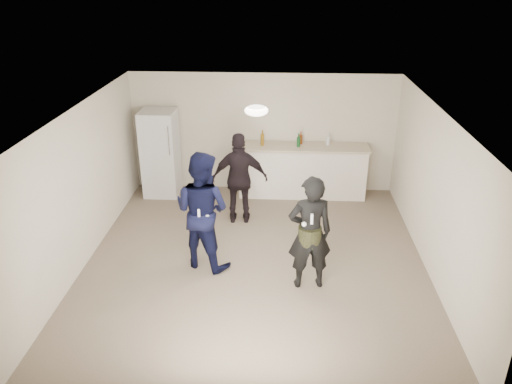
# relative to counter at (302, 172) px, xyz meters

# --- Properties ---
(floor) EXTENTS (6.00, 6.00, 0.00)m
(floor) POSITION_rel_counter_xyz_m (-0.83, -2.67, -0.53)
(floor) COLOR #6B5B4C
(floor) RESTS_ON ground
(ceiling) EXTENTS (6.00, 6.00, 0.00)m
(ceiling) POSITION_rel_counter_xyz_m (-0.83, -2.67, 1.98)
(ceiling) COLOR silver
(ceiling) RESTS_ON wall_back
(wall_back) EXTENTS (6.00, 0.00, 6.00)m
(wall_back) POSITION_rel_counter_xyz_m (-0.83, 0.33, 0.72)
(wall_back) COLOR beige
(wall_back) RESTS_ON floor
(wall_front) EXTENTS (6.00, 0.00, 6.00)m
(wall_front) POSITION_rel_counter_xyz_m (-0.83, -5.67, 0.72)
(wall_front) COLOR beige
(wall_front) RESTS_ON floor
(wall_left) EXTENTS (0.00, 6.00, 6.00)m
(wall_left) POSITION_rel_counter_xyz_m (-3.58, -2.67, 0.72)
(wall_left) COLOR beige
(wall_left) RESTS_ON floor
(wall_right) EXTENTS (0.00, 6.00, 6.00)m
(wall_right) POSITION_rel_counter_xyz_m (1.92, -2.67, 0.72)
(wall_right) COLOR beige
(wall_right) RESTS_ON floor
(counter) EXTENTS (2.60, 0.56, 1.05)m
(counter) POSITION_rel_counter_xyz_m (0.00, 0.00, 0.00)
(counter) COLOR white
(counter) RESTS_ON floor
(counter_top) EXTENTS (2.68, 0.64, 0.04)m
(counter_top) POSITION_rel_counter_xyz_m (0.00, 0.00, 0.55)
(counter_top) COLOR beige
(counter_top) RESTS_ON counter
(fridge) EXTENTS (0.70, 0.70, 1.80)m
(fridge) POSITION_rel_counter_xyz_m (-2.95, -0.07, 0.38)
(fridge) COLOR silver
(fridge) RESTS_ON floor
(fridge_handle) EXTENTS (0.02, 0.02, 0.60)m
(fridge_handle) POSITION_rel_counter_xyz_m (-2.67, -0.44, 0.78)
(fridge_handle) COLOR silver
(fridge_handle) RESTS_ON fridge
(ceiling_dome) EXTENTS (0.36, 0.36, 0.16)m
(ceiling_dome) POSITION_rel_counter_xyz_m (-0.83, -2.37, 1.93)
(ceiling_dome) COLOR white
(ceiling_dome) RESTS_ON ceiling
(shaker) EXTENTS (0.08, 0.08, 0.17)m
(shaker) POSITION_rel_counter_xyz_m (-0.84, 0.11, 0.65)
(shaker) COLOR silver
(shaker) RESTS_ON counter_top
(man) EXTENTS (1.15, 1.05, 1.92)m
(man) POSITION_rel_counter_xyz_m (-1.65, -2.79, 0.44)
(man) COLOR #0E133E
(man) RESTS_ON floor
(woman) EXTENTS (0.71, 0.52, 1.78)m
(woman) POSITION_rel_counter_xyz_m (0.00, -3.30, 0.37)
(woman) COLOR black
(woman) RESTS_ON floor
(camo_shorts) EXTENTS (0.34, 0.34, 0.28)m
(camo_shorts) POSITION_rel_counter_xyz_m (0.00, -3.30, 0.32)
(camo_shorts) COLOR #303518
(camo_shorts) RESTS_ON woman
(spectator) EXTENTS (1.03, 0.47, 1.73)m
(spectator) POSITION_rel_counter_xyz_m (-1.19, -1.27, 0.34)
(spectator) COLOR black
(spectator) RESTS_ON floor
(remote_man) EXTENTS (0.04, 0.04, 0.15)m
(remote_man) POSITION_rel_counter_xyz_m (-1.65, -3.07, 0.53)
(remote_man) COLOR white
(remote_man) RESTS_ON man
(nunchuk_man) EXTENTS (0.07, 0.07, 0.07)m
(nunchuk_man) POSITION_rel_counter_xyz_m (-1.53, -3.04, 0.45)
(nunchuk_man) COLOR silver
(nunchuk_man) RESTS_ON man
(remote_woman) EXTENTS (0.04, 0.04, 0.15)m
(remote_woman) POSITION_rel_counter_xyz_m (0.00, -3.55, 0.72)
(remote_woman) COLOR silver
(remote_woman) RESTS_ON woman
(nunchuk_woman) EXTENTS (0.07, 0.07, 0.07)m
(nunchuk_woman) POSITION_rel_counter_xyz_m (-0.10, -3.52, 0.62)
(nunchuk_woman) COLOR white
(nunchuk_woman) RESTS_ON woman
(bottle_cluster) EXTENTS (1.41, 0.27, 0.24)m
(bottle_cluster) POSITION_rel_counter_xyz_m (-0.20, 0.04, 0.67)
(bottle_cluster) COLOR #154A20
(bottle_cluster) RESTS_ON counter_top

